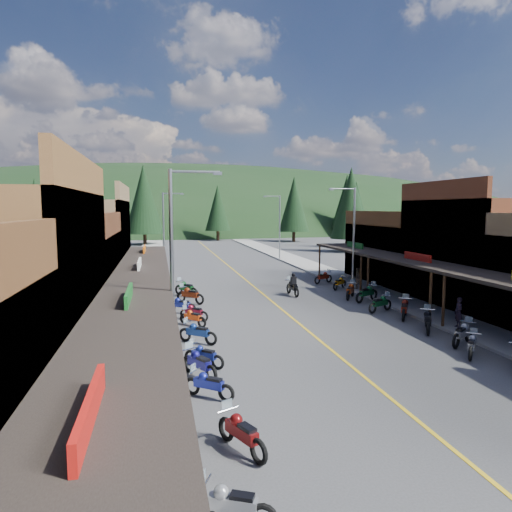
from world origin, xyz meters
TOP-DOWN VIEW (x-y plane):
  - ground at (0.00, 0.00)m, footprint 220.00×220.00m
  - centerline at (0.00, 20.00)m, footprint 0.15×90.00m
  - sidewalk_west at (-8.70, 20.00)m, footprint 3.40×94.00m
  - sidewalk_east at (8.70, 20.00)m, footprint 3.40×94.00m
  - shop_west_2 at (-13.75, 1.70)m, footprint 10.90×9.00m
  - shop_west_3 at (-13.78, 11.30)m, footprint 10.90×10.20m
  - shop_east_2 at (13.78, 1.70)m, footprint 10.90×9.00m
  - shop_east_3 at (13.75, 11.30)m, footprint 10.90×10.20m
  - streetlight_0 at (-6.95, -6.00)m, footprint 2.16×0.18m
  - streetlight_1 at (-6.95, 22.00)m, footprint 2.16×0.18m
  - streetlight_2 at (6.95, 8.00)m, footprint 2.16×0.18m
  - streetlight_3 at (6.95, 30.00)m, footprint 2.16×0.18m
  - ridge_hill at (0.00, 135.00)m, footprint 310.00×140.00m
  - pine_1 at (-24.00, 70.00)m, footprint 5.88×5.88m
  - pine_2 at (-10.00, 58.00)m, footprint 6.72×6.72m
  - pine_3 at (4.00, 66.00)m, footprint 5.04×5.04m
  - pine_4 at (18.00, 60.00)m, footprint 5.88×5.88m
  - pine_5 at (34.00, 72.00)m, footprint 6.72×6.72m
  - pine_6 at (46.00, 64.00)m, footprint 5.04×5.04m
  - pine_7 at (-32.00, 76.00)m, footprint 5.88×5.88m
  - pine_8 at (-22.00, 40.00)m, footprint 4.48×4.48m
  - pine_9 at (24.00, 45.00)m, footprint 4.93×4.93m
  - pine_10 at (-18.00, 50.00)m, footprint 5.38×5.38m
  - pine_11 at (20.00, 38.00)m, footprint 5.82×5.82m
  - bike_west_1 at (-6.27, -16.15)m, footprint 1.94×1.36m
  - bike_west_2 at (-5.57, -13.38)m, footprint 1.51×2.16m
  - bike_west_3 at (-6.04, -9.78)m, footprint 1.89×1.66m
  - bike_west_4 at (-6.19, -7.78)m, footprint 1.67×2.19m
  - bike_west_5 at (-5.90, -6.65)m, footprint 1.82×1.69m
  - bike_west_6 at (-5.88, -3.35)m, footprint 2.04×1.79m
  - bike_west_7 at (-5.86, -0.02)m, footprint 1.71×1.80m
  - bike_west_8 at (-5.70, 1.23)m, footprint 1.85×1.72m
  - bike_west_9 at (-6.35, 3.16)m, footprint 2.08×1.71m
  - bike_west_10 at (-5.59, 6.03)m, footprint 2.16×2.14m
  - bike_west_11 at (-5.72, 8.60)m, footprint 2.02×2.30m
  - bike_east_4 at (5.64, -7.77)m, footprint 1.76×1.87m
  - bike_east_5 at (6.31, -6.22)m, footprint 2.20×1.79m
  - bike_east_6 at (6.07, -3.75)m, footprint 1.78×2.32m
  - bike_east_7 at (6.39, -0.89)m, footprint 1.91×2.34m
  - bike_east_8 at (5.80, 0.95)m, footprint 2.18×1.52m
  - bike_east_9 at (6.37, 4.01)m, footprint 2.40×1.80m
  - bike_east_10 at (5.72, 5.29)m, footprint 1.88×2.23m
  - bike_east_11 at (6.48, 9.11)m, footprint 1.92×1.76m
  - bike_east_12 at (6.16, 11.97)m, footprint 2.15×1.56m
  - rider_on_bike at (2.02, 7.29)m, footprint 0.93×2.34m
  - pedestrian_east_a at (7.83, -3.81)m, footprint 0.46×0.64m
  - pedestrian_east_b at (7.54, 8.21)m, footprint 0.85×0.53m

SIDE VIEW (x-z plane):
  - ground at x=0.00m, z-range 0.00..0.00m
  - ridge_hill at x=0.00m, z-range -30.00..30.00m
  - centerline at x=0.00m, z-range 0.00..0.01m
  - sidewalk_west at x=-8.70m, z-range 0.00..0.15m
  - sidewalk_east at x=8.70m, z-range 0.00..0.15m
  - bike_west_1 at x=-6.27m, z-range 0.00..1.06m
  - bike_west_7 at x=-5.86m, z-range 0.00..1.06m
  - bike_west_5 at x=-5.90m, z-range 0.00..1.07m
  - bike_west_8 at x=-5.70m, z-range 0.00..1.08m
  - bike_west_3 at x=-6.04m, z-range 0.00..1.09m
  - bike_east_4 at x=5.64m, z-range 0.00..1.10m
  - bike_east_11 at x=6.48m, z-range 0.00..1.12m
  - bike_west_9 at x=-6.35m, z-range 0.00..1.17m
  - bike_west_6 at x=-5.88m, z-range 0.00..1.17m
  - bike_east_12 at x=6.16m, z-range 0.00..1.18m
  - bike_west_2 at x=-5.57m, z-range 0.00..1.18m
  - bike_east_8 at x=5.80m, z-range 0.00..1.19m
  - bike_west_4 at x=-6.19m, z-range 0.00..1.21m
  - bike_east_5 at x=6.31m, z-range 0.00..1.24m
  - bike_east_10 at x=5.72m, z-range 0.00..1.26m
  - bike_east_6 at x=6.07m, z-range 0.00..1.29m
  - bike_west_10 at x=-5.59m, z-range 0.00..1.30m
  - bike_east_7 at x=6.39m, z-range 0.00..1.31m
  - bike_west_11 at x=-5.72m, z-range 0.00..1.32m
  - bike_east_9 at x=6.37m, z-range 0.00..1.33m
  - rider_on_bike at x=2.02m, z-range -0.17..1.57m
  - pedestrian_east_a at x=7.83m, z-range 0.15..1.77m
  - pedestrian_east_b at x=7.54m, z-range 0.15..1.82m
  - shop_east_3 at x=13.75m, z-range -0.57..5.63m
  - shop_west_2 at x=-13.75m, z-range -0.57..5.63m
  - shop_east_2 at x=13.78m, z-range -0.58..7.62m
  - shop_west_3 at x=-13.78m, z-range -0.58..7.62m
  - streetlight_0 at x=-6.95m, z-range 0.46..8.46m
  - streetlight_1 at x=-6.95m, z-range 0.46..8.46m
  - streetlight_2 at x=6.95m, z-range 0.46..8.46m
  - streetlight_3 at x=6.95m, z-range 0.46..8.46m
  - pine_8 at x=-22.00m, z-range 0.98..10.98m
  - pine_9 at x=24.00m, z-range 0.98..11.78m
  - pine_3 at x=4.00m, z-range 0.98..11.98m
  - pine_6 at x=46.00m, z-range 0.98..11.98m
  - pine_10 at x=-18.00m, z-range 0.98..12.58m
  - pine_11 at x=20.00m, z-range 0.99..13.39m
  - pine_1 at x=-24.00m, z-range 0.99..13.49m
  - pine_4 at x=18.00m, z-range 0.99..13.49m
  - pine_7 at x=-32.00m, z-range 0.99..13.49m
  - pine_2 at x=-10.00m, z-range 0.99..14.99m
  - pine_5 at x=34.00m, z-range 0.99..14.99m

